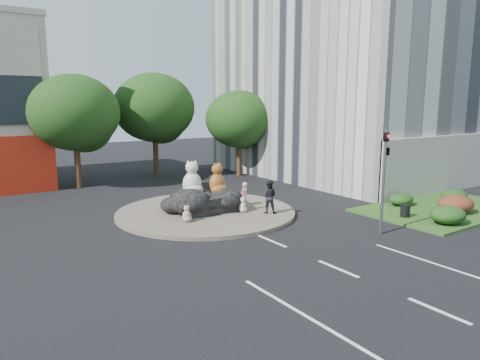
# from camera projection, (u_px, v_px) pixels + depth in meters

# --- Properties ---
(ground) EXTENTS (120.00, 120.00, 0.00)m
(ground) POSITION_uv_depth(u_px,v_px,m) (338.00, 269.00, 16.02)
(ground) COLOR black
(ground) RESTS_ON ground
(roundabout_island) EXTENTS (10.00, 10.00, 0.20)m
(roundabout_island) POSITION_uv_depth(u_px,v_px,m) (206.00, 212.00, 24.16)
(roundabout_island) COLOR brown
(roundabout_island) RESTS_ON ground
(rock_plinth) EXTENTS (3.20, 2.60, 0.90)m
(rock_plinth) POSITION_uv_depth(u_px,v_px,m) (206.00, 203.00, 24.06)
(rock_plinth) COLOR black
(rock_plinth) RESTS_ON roundabout_island
(grass_verge) EXTENTS (10.00, 6.00, 0.12)m
(grass_verge) POSITION_uv_depth(u_px,v_px,m) (443.00, 209.00, 25.09)
(grass_verge) COLOR #274717
(grass_verge) RESTS_ON ground
(tree_left) EXTENTS (6.46, 6.46, 8.27)m
(tree_left) POSITION_uv_depth(u_px,v_px,m) (75.00, 116.00, 30.93)
(tree_left) COLOR #382314
(tree_left) RESTS_ON ground
(tree_mid) EXTENTS (6.84, 6.84, 8.76)m
(tree_mid) POSITION_uv_depth(u_px,v_px,m) (155.00, 111.00, 36.37)
(tree_mid) COLOR #382314
(tree_mid) RESTS_ON ground
(tree_right) EXTENTS (5.70, 5.70, 7.30)m
(tree_right) POSITION_uv_depth(u_px,v_px,m) (239.00, 122.00, 36.59)
(tree_right) COLOR #382314
(tree_right) RESTS_ON ground
(hedge_near_green) EXTENTS (2.00, 1.60, 0.90)m
(hedge_near_green) POSITION_uv_depth(u_px,v_px,m) (448.00, 215.00, 21.71)
(hedge_near_green) COLOR #153A12
(hedge_near_green) RESTS_ON grass_verge
(hedge_red) EXTENTS (2.20, 1.76, 0.99)m
(hedge_red) POSITION_uv_depth(u_px,v_px,m) (456.00, 204.00, 23.90)
(hedge_red) COLOR #471A13
(hedge_red) RESTS_ON grass_verge
(hedge_mid_green) EXTENTS (1.80, 1.44, 0.81)m
(hedge_mid_green) POSITION_uv_depth(u_px,v_px,m) (454.00, 196.00, 26.52)
(hedge_mid_green) COLOR #153A12
(hedge_mid_green) RESTS_ON grass_verge
(hedge_back_green) EXTENTS (1.60, 1.28, 0.72)m
(hedge_back_green) POSITION_uv_depth(u_px,v_px,m) (401.00, 199.00, 25.65)
(hedge_back_green) COLOR #153A12
(hedge_back_green) RESTS_ON grass_verge
(traffic_light) EXTENTS (0.44, 1.24, 5.00)m
(traffic_light) POSITION_uv_depth(u_px,v_px,m) (386.00, 158.00, 19.84)
(traffic_light) COLOR #595B60
(traffic_light) RESTS_ON ground
(street_lamp) EXTENTS (2.34, 0.22, 8.06)m
(street_lamp) POSITION_uv_depth(u_px,v_px,m) (385.00, 128.00, 28.84)
(street_lamp) COLOR #595B60
(street_lamp) RESTS_ON ground
(cat_white) EXTENTS (1.54, 1.46, 2.02)m
(cat_white) POSITION_uv_depth(u_px,v_px,m) (192.00, 178.00, 23.54)
(cat_white) COLOR beige
(cat_white) RESTS_ON rock_plinth
(cat_tabby) EXTENTS (1.32, 1.21, 1.85)m
(cat_tabby) POSITION_uv_depth(u_px,v_px,m) (217.00, 178.00, 23.93)
(cat_tabby) COLOR #AE4824
(cat_tabby) RESTS_ON rock_plinth
(kitten_calico) EXTENTS (0.62, 0.57, 0.90)m
(kitten_calico) POSITION_uv_depth(u_px,v_px,m) (187.00, 213.00, 21.71)
(kitten_calico) COLOR silver
(kitten_calico) RESTS_ON roundabout_island
(kitten_white) EXTENTS (0.70, 0.70, 0.89)m
(kitten_white) POSITION_uv_depth(u_px,v_px,m) (243.00, 204.00, 23.68)
(kitten_white) COLOR beige
(kitten_white) RESTS_ON roundabout_island
(pedestrian_pink) EXTENTS (0.70, 0.59, 1.62)m
(pedestrian_pink) POSITION_uv_depth(u_px,v_px,m) (244.00, 196.00, 23.94)
(pedestrian_pink) COLOR pink
(pedestrian_pink) RESTS_ON roundabout_island
(pedestrian_dark) EXTENTS (1.13, 1.12, 1.84)m
(pedestrian_dark) POSITION_uv_depth(u_px,v_px,m) (269.00, 197.00, 23.37)
(pedestrian_dark) COLOR black
(pedestrian_dark) RESTS_ON roundabout_island
(litter_bin) EXTENTS (0.62, 0.62, 0.66)m
(litter_bin) POSITION_uv_depth(u_px,v_px,m) (405.00, 211.00, 22.99)
(litter_bin) COLOR black
(litter_bin) RESTS_ON grass_verge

